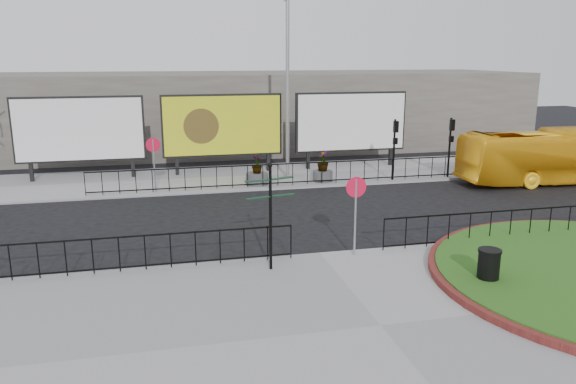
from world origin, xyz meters
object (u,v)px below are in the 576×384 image
object	(u,v)px
litter_bin	(489,267)
planter_b	(257,175)
fingerpost_sign	(270,206)
planter_c	(323,170)
lamp_post	(288,83)
billboard_mid	(222,126)
bus	(555,156)

from	to	relation	value
litter_bin	planter_b	distance (m)	13.91
fingerpost_sign	planter_c	world-z (taller)	fingerpost_sign
planter_c	lamp_post	bearing A→B (deg)	143.34
planter_b	planter_c	size ratio (longest dim) A/B	0.94
billboard_mid	planter_b	bearing A→B (deg)	-68.46
fingerpost_sign	litter_bin	size ratio (longest dim) A/B	3.06
planter_c	fingerpost_sign	bearing A→B (deg)	-113.71
planter_b	bus	bearing A→B (deg)	-9.51
lamp_post	fingerpost_sign	distance (m)	12.75
bus	planter_b	bearing A→B (deg)	82.24
lamp_post	planter_c	bearing A→B (deg)	-36.66
billboard_mid	fingerpost_sign	distance (m)	13.99
lamp_post	planter_c	distance (m)	4.55
fingerpost_sign	lamp_post	bearing A→B (deg)	65.25
planter_b	litter_bin	bearing A→B (deg)	-73.57
fingerpost_sign	planter_b	world-z (taller)	fingerpost_sign
billboard_mid	litter_bin	world-z (taller)	billboard_mid
billboard_mid	bus	world-z (taller)	billboard_mid
fingerpost_sign	planter_b	bearing A→B (deg)	72.63
planter_c	bus	bearing A→B (deg)	-12.44
planter_c	litter_bin	bearing A→B (deg)	-87.19
billboard_mid	lamp_post	size ratio (longest dim) A/B	0.67
lamp_post	fingerpost_sign	world-z (taller)	lamp_post
planter_b	planter_c	bearing A→B (deg)	0.65
planter_c	planter_b	bearing A→B (deg)	-179.35
fingerpost_sign	bus	distance (m)	17.98
billboard_mid	litter_bin	bearing A→B (deg)	-72.58
lamp_post	litter_bin	xyz separation A→B (m)	(2.16, -14.50, -4.19)
lamp_post	planter_b	world-z (taller)	lamp_post
lamp_post	planter_b	bearing A→B (deg)	-146.83
fingerpost_sign	planter_c	distance (m)	11.95
lamp_post	bus	size ratio (longest dim) A/B	0.97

